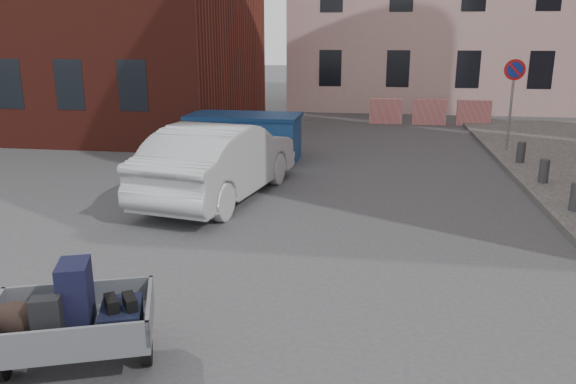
# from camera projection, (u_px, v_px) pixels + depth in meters

# --- Properties ---
(ground) EXTENTS (120.00, 120.00, 0.00)m
(ground) POSITION_uv_depth(u_px,v_px,m) (233.00, 265.00, 8.65)
(ground) COLOR #38383A
(ground) RESTS_ON ground
(no_parking_sign) EXTENTS (0.60, 0.09, 2.65)m
(no_parking_sign) POSITION_uv_depth(u_px,v_px,m) (513.00, 86.00, 16.25)
(no_parking_sign) COLOR gray
(no_parking_sign) RESTS_ON sidewalk
(bollards) EXTENTS (0.22, 9.02, 0.55)m
(bollards) POSITION_uv_depth(u_px,v_px,m) (576.00, 197.00, 10.89)
(bollards) COLOR #3A3A3D
(bollards) RESTS_ON sidewalk
(barriers) EXTENTS (4.70, 0.18, 1.00)m
(barriers) POSITION_uv_depth(u_px,v_px,m) (429.00, 112.00, 22.17)
(barriers) COLOR red
(barriers) RESTS_ON ground
(trailer) EXTENTS (1.88, 1.98, 1.20)m
(trailer) POSITION_uv_depth(u_px,v_px,m) (71.00, 319.00, 5.77)
(trailer) COLOR black
(trailer) RESTS_ON ground
(dumpster) EXTENTS (3.14, 1.67, 1.31)m
(dumpster) POSITION_uv_depth(u_px,v_px,m) (245.00, 137.00, 15.79)
(dumpster) COLOR navy
(dumpster) RESTS_ON ground
(silver_car) EXTENTS (2.60, 5.21, 1.64)m
(silver_car) POSITION_uv_depth(u_px,v_px,m) (221.00, 160.00, 12.12)
(silver_car) COLOR #B4B7BC
(silver_car) RESTS_ON ground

